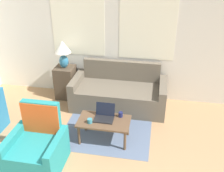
% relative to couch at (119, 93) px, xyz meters
% --- Properties ---
extents(wall_back, '(6.60, 0.06, 2.60)m').
position_rel_couch_xyz_m(wall_back, '(-0.15, 0.45, 1.03)').
color(wall_back, silver).
rests_on(wall_back, ground_plane).
extents(rug, '(1.55, 1.91, 0.01)m').
position_rel_couch_xyz_m(rug, '(-0.07, -0.61, -0.27)').
color(rug, slate).
rests_on(rug, ground_plane).
extents(couch, '(1.87, 0.87, 0.86)m').
position_rel_couch_xyz_m(couch, '(0.00, 0.00, 0.00)').
color(couch, '#665B4C').
rests_on(couch, ground_plane).
extents(armchair, '(0.77, 0.74, 0.93)m').
position_rel_couch_xyz_m(armchair, '(-0.91, -1.89, -0.00)').
color(armchair, teal).
rests_on(armchair, ground_plane).
extents(side_table, '(0.40, 0.40, 0.70)m').
position_rel_couch_xyz_m(side_table, '(-1.19, 0.15, 0.08)').
color(side_table, '#4C3D2D').
rests_on(side_table, ground_plane).
extents(table_lamp, '(0.33, 0.33, 0.57)m').
position_rel_couch_xyz_m(table_lamp, '(-1.19, 0.15, 0.79)').
color(table_lamp, teal).
rests_on(table_lamp, side_table).
extents(coffee_table, '(0.86, 0.49, 0.39)m').
position_rel_couch_xyz_m(coffee_table, '(-0.07, -1.16, 0.06)').
color(coffee_table, brown).
rests_on(coffee_table, ground_plane).
extents(laptop, '(0.32, 0.28, 0.23)m').
position_rel_couch_xyz_m(laptop, '(-0.07, -1.09, 0.17)').
color(laptop, black).
rests_on(laptop, coffee_table).
extents(cup_navy, '(0.07, 0.07, 0.09)m').
position_rel_couch_xyz_m(cup_navy, '(0.19, -1.00, 0.16)').
color(cup_navy, '#191E4C').
rests_on(cup_navy, coffee_table).
extents(cup_yellow, '(0.08, 0.08, 0.07)m').
position_rel_couch_xyz_m(cup_yellow, '(-0.28, -1.27, 0.15)').
color(cup_yellow, teal).
rests_on(cup_yellow, coffee_table).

